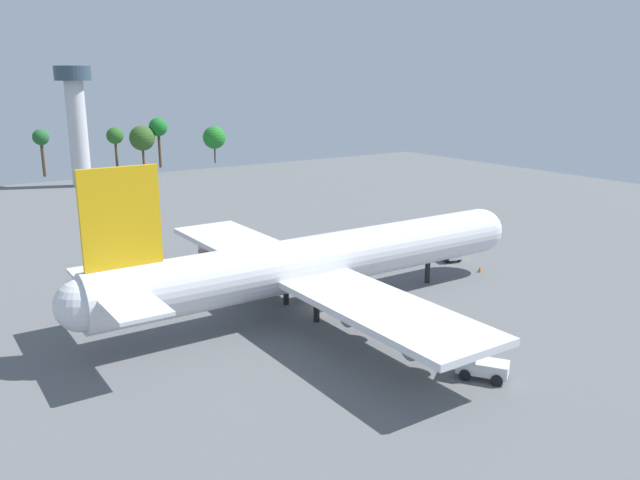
# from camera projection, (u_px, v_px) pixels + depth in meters

# --- Properties ---
(ground_plane) EXTENTS (241.57, 241.57, 0.00)m
(ground_plane) POSITION_uv_depth(u_px,v_px,m) (320.00, 308.00, 76.78)
(ground_plane) COLOR slate
(cargo_airplane) EXTENTS (60.39, 55.53, 18.88)m
(cargo_airplane) POSITION_uv_depth(u_px,v_px,m) (318.00, 261.00, 75.18)
(cargo_airplane) COLOR silver
(cargo_airplane) RESTS_ON ground_plane
(baggage_tug) EXTENTS (3.52, 4.19, 2.33)m
(baggage_tug) POSITION_uv_depth(u_px,v_px,m) (89.00, 309.00, 73.35)
(baggage_tug) COLOR silver
(baggage_tug) RESTS_ON ground_plane
(cargo_loader) EXTENTS (3.71, 5.45, 2.39)m
(cargo_loader) POSITION_uv_depth(u_px,v_px,m) (205.00, 258.00, 93.64)
(cargo_loader) COLOR silver
(cargo_loader) RESTS_ON ground_plane
(maintenance_van) EXTENTS (3.31, 4.60, 2.27)m
(maintenance_van) POSITION_uv_depth(u_px,v_px,m) (448.00, 252.00, 96.88)
(maintenance_van) COLOR silver
(maintenance_van) RESTS_ON ground_plane
(pushback_tractor) EXTENTS (4.33, 5.01, 2.54)m
(pushback_tractor) POSITION_uv_depth(u_px,v_px,m) (480.00, 365.00, 58.73)
(pushback_tractor) COLOR white
(pushback_tractor) RESTS_ON ground_plane
(safety_cone_nose) EXTENTS (0.58, 0.58, 0.84)m
(safety_cone_nose) POSITION_uv_depth(u_px,v_px,m) (480.00, 269.00, 90.89)
(safety_cone_nose) COLOR orange
(safety_cone_nose) RESTS_ON ground_plane
(control_tower) EXTENTS (8.82, 8.82, 29.81)m
(control_tower) POSITION_uv_depth(u_px,v_px,m) (76.00, 115.00, 158.97)
(control_tower) COLOR silver
(control_tower) RESTS_ON ground_plane
(tree_line_backdrop) EXTENTS (123.12, 7.59, 15.22)m
(tree_line_backdrop) POSITION_uv_depth(u_px,v_px,m) (72.00, 141.00, 181.04)
(tree_line_backdrop) COLOR #51381E
(tree_line_backdrop) RESTS_ON ground_plane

